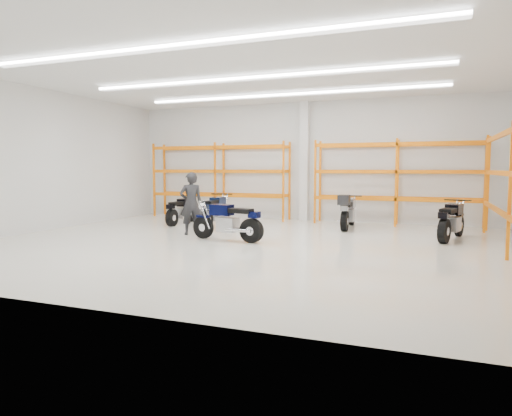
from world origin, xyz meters
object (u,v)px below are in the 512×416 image
at_px(motorcycle_back_a, 181,211).
at_px(motorcycle_back_c, 347,212).
at_px(structural_column, 304,161).
at_px(standing_man, 191,203).
at_px(motorcycle_back_d, 451,222).
at_px(motorcycle_main, 230,222).
at_px(motorcycle_back_b, 215,212).

relative_size(motorcycle_back_a, motorcycle_back_c, 0.90).
bearing_deg(structural_column, standing_man, -114.40).
bearing_deg(motorcycle_back_d, motorcycle_main, -157.98).
xyz_separation_m(motorcycle_main, motorcycle_back_a, (-3.14, 2.77, -0.05)).
bearing_deg(motorcycle_back_d, motorcycle_back_c, 156.52).
distance_m(motorcycle_back_b, motorcycle_back_c, 4.39).
bearing_deg(motorcycle_back_c, motorcycle_back_d, -23.48).
xyz_separation_m(motorcycle_main, structural_column, (0.63, 5.53, 1.74)).
bearing_deg(motorcycle_main, motorcycle_back_b, 124.52).
bearing_deg(motorcycle_main, standing_man, 156.54).
bearing_deg(standing_man, motorcycle_back_b, -127.72).
xyz_separation_m(motorcycle_back_d, standing_man, (-7.25, -1.62, 0.43)).
relative_size(motorcycle_back_b, motorcycle_back_d, 1.05).
distance_m(motorcycle_main, motorcycle_back_a, 4.18).
distance_m(motorcycle_main, motorcycle_back_c, 4.47).
bearing_deg(structural_column, motorcycle_main, -96.49).
xyz_separation_m(motorcycle_back_a, motorcycle_back_d, (8.82, -0.47, 0.05)).
bearing_deg(motorcycle_main, motorcycle_back_a, 138.58).
xyz_separation_m(motorcycle_back_a, motorcycle_back_c, (5.74, 0.87, 0.09)).
height_order(motorcycle_back_a, motorcycle_back_d, motorcycle_back_d).
height_order(motorcycle_back_b, structural_column, structural_column).
height_order(motorcycle_main, structural_column, structural_column).
distance_m(standing_man, structural_column, 5.49).
bearing_deg(motorcycle_back_c, standing_man, -144.71).
relative_size(motorcycle_back_d, structural_column, 0.49).
relative_size(motorcycle_main, structural_column, 0.50).
xyz_separation_m(motorcycle_back_b, structural_column, (2.21, 3.23, 1.72)).
relative_size(motorcycle_back_c, motorcycle_back_d, 1.03).
height_order(motorcycle_back_a, structural_column, structural_column).
distance_m(motorcycle_main, standing_man, 1.77).
bearing_deg(motorcycle_back_c, motorcycle_main, -125.59).
height_order(motorcycle_back_b, motorcycle_back_d, motorcycle_back_b).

